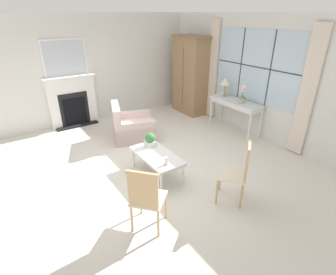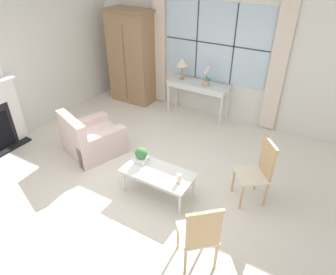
{
  "view_description": "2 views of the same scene",
  "coord_description": "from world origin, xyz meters",
  "px_view_note": "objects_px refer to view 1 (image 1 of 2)",
  "views": [
    {
      "loc": [
        4.04,
        -2.19,
        2.79
      ],
      "look_at": [
        0.23,
        0.38,
        0.59
      ],
      "focal_mm": 28.0,
      "sensor_mm": 36.0,
      "label": 1
    },
    {
      "loc": [
        2.41,
        -3.06,
        3.37
      ],
      "look_at": [
        0.39,
        0.36,
        0.84
      ],
      "focal_mm": 32.0,
      "sensor_mm": 36.0,
      "label": 2
    }
  ],
  "objects_px": {
    "accent_chair_wooden": "(146,196)",
    "potted_orchid": "(242,96)",
    "armoire": "(190,75)",
    "console_table": "(235,104)",
    "armchair_upholstered": "(132,128)",
    "side_chair_wooden": "(239,169)",
    "potted_plant_small": "(150,140)",
    "fireplace": "(72,98)",
    "coffee_table": "(157,156)",
    "pillar_candle": "(166,161)",
    "table_lamp": "(226,81)"
  },
  "relations": [
    {
      "from": "armoire",
      "to": "potted_plant_small",
      "type": "xyz_separation_m",
      "value": [
        2.08,
        -2.61,
        -0.55
      ]
    },
    {
      "from": "armoire",
      "to": "coffee_table",
      "type": "xyz_separation_m",
      "value": [
        2.44,
        -2.69,
        -0.73
      ]
    },
    {
      "from": "armoire",
      "to": "potted_orchid",
      "type": "distance_m",
      "value": 2.01
    },
    {
      "from": "fireplace",
      "to": "potted_orchid",
      "type": "distance_m",
      "value": 4.35
    },
    {
      "from": "side_chair_wooden",
      "to": "armoire",
      "type": "bearing_deg",
      "value": 152.05
    },
    {
      "from": "side_chair_wooden",
      "to": "potted_plant_small",
      "type": "xyz_separation_m",
      "value": [
        -1.72,
        -0.59,
        -0.03
      ]
    },
    {
      "from": "armoire",
      "to": "armchair_upholstered",
      "type": "bearing_deg",
      "value": -72.32
    },
    {
      "from": "potted_plant_small",
      "to": "accent_chair_wooden",
      "type": "bearing_deg",
      "value": -32.17
    },
    {
      "from": "coffee_table",
      "to": "potted_plant_small",
      "type": "height_order",
      "value": "potted_plant_small"
    },
    {
      "from": "fireplace",
      "to": "console_table",
      "type": "height_order",
      "value": "fireplace"
    },
    {
      "from": "armoire",
      "to": "side_chair_wooden",
      "type": "relative_size",
      "value": 2.1
    },
    {
      "from": "console_table",
      "to": "accent_chair_wooden",
      "type": "distance_m",
      "value": 3.98
    },
    {
      "from": "potted_plant_small",
      "to": "pillar_candle",
      "type": "xyz_separation_m",
      "value": [
        0.76,
        -0.13,
        -0.06
      ]
    },
    {
      "from": "fireplace",
      "to": "side_chair_wooden",
      "type": "distance_m",
      "value": 4.87
    },
    {
      "from": "fireplace",
      "to": "armoire",
      "type": "bearing_deg",
      "value": 74.45
    },
    {
      "from": "potted_orchid",
      "to": "potted_plant_small",
      "type": "relative_size",
      "value": 1.69
    },
    {
      "from": "armoire",
      "to": "potted_orchid",
      "type": "xyz_separation_m",
      "value": [
        2.01,
        -0.01,
        -0.13
      ]
    },
    {
      "from": "accent_chair_wooden",
      "to": "fireplace",
      "type": "bearing_deg",
      "value": 176.17
    },
    {
      "from": "fireplace",
      "to": "console_table",
      "type": "distance_m",
      "value": 4.24
    },
    {
      "from": "armoire",
      "to": "accent_chair_wooden",
      "type": "relative_size",
      "value": 2.18
    },
    {
      "from": "side_chair_wooden",
      "to": "pillar_candle",
      "type": "distance_m",
      "value": 1.21
    },
    {
      "from": "accent_chair_wooden",
      "to": "potted_orchid",
      "type": "bearing_deg",
      "value": 113.75
    },
    {
      "from": "console_table",
      "to": "side_chair_wooden",
      "type": "xyz_separation_m",
      "value": [
        2.01,
        -2.05,
        -0.13
      ]
    },
    {
      "from": "armoire",
      "to": "console_table",
      "type": "height_order",
      "value": "armoire"
    },
    {
      "from": "coffee_table",
      "to": "side_chair_wooden",
      "type": "bearing_deg",
      "value": 26.31
    },
    {
      "from": "side_chair_wooden",
      "to": "potted_plant_small",
      "type": "bearing_deg",
      "value": -161.0
    },
    {
      "from": "console_table",
      "to": "coffee_table",
      "type": "bearing_deg",
      "value": -76.64
    },
    {
      "from": "table_lamp",
      "to": "pillar_candle",
      "type": "relative_size",
      "value": 3.14
    },
    {
      "from": "table_lamp",
      "to": "side_chair_wooden",
      "type": "height_order",
      "value": "table_lamp"
    },
    {
      "from": "armoire",
      "to": "console_table",
      "type": "relative_size",
      "value": 1.58
    },
    {
      "from": "side_chair_wooden",
      "to": "pillar_candle",
      "type": "height_order",
      "value": "side_chair_wooden"
    },
    {
      "from": "armchair_upholstered",
      "to": "pillar_candle",
      "type": "bearing_deg",
      "value": -10.72
    },
    {
      "from": "table_lamp",
      "to": "fireplace",
      "type": "bearing_deg",
      "value": -124.55
    },
    {
      "from": "armchair_upholstered",
      "to": "side_chair_wooden",
      "type": "distance_m",
      "value": 3.09
    },
    {
      "from": "armchair_upholstered",
      "to": "accent_chair_wooden",
      "type": "xyz_separation_m",
      "value": [
        2.81,
        -1.19,
        0.3
      ]
    },
    {
      "from": "fireplace",
      "to": "table_lamp",
      "type": "xyz_separation_m",
      "value": [
        2.27,
        3.3,
        0.44
      ]
    },
    {
      "from": "fireplace",
      "to": "table_lamp",
      "type": "bearing_deg",
      "value": 55.45
    },
    {
      "from": "console_table",
      "to": "potted_orchid",
      "type": "distance_m",
      "value": 0.34
    },
    {
      "from": "pillar_candle",
      "to": "armoire",
      "type": "bearing_deg",
      "value": 136.0
    },
    {
      "from": "pillar_candle",
      "to": "potted_plant_small",
      "type": "bearing_deg",
      "value": 170.2
    },
    {
      "from": "table_lamp",
      "to": "armchair_upholstered",
      "type": "relative_size",
      "value": 0.42
    },
    {
      "from": "armoire",
      "to": "coffee_table",
      "type": "distance_m",
      "value": 3.71
    },
    {
      "from": "pillar_candle",
      "to": "armchair_upholstered",
      "type": "bearing_deg",
      "value": 169.28
    },
    {
      "from": "accent_chair_wooden",
      "to": "coffee_table",
      "type": "xyz_separation_m",
      "value": [
        -1.11,
        0.85,
        -0.18
      ]
    },
    {
      "from": "fireplace",
      "to": "coffee_table",
      "type": "bearing_deg",
      "value": 9.36
    },
    {
      "from": "armoire",
      "to": "table_lamp",
      "type": "height_order",
      "value": "armoire"
    },
    {
      "from": "side_chair_wooden",
      "to": "coffee_table",
      "type": "bearing_deg",
      "value": -153.69
    },
    {
      "from": "console_table",
      "to": "armchair_upholstered",
      "type": "distance_m",
      "value": 2.64
    },
    {
      "from": "potted_orchid",
      "to": "armchair_upholstered",
      "type": "height_order",
      "value": "potted_orchid"
    },
    {
      "from": "fireplace",
      "to": "potted_orchid",
      "type": "height_order",
      "value": "fireplace"
    }
  ]
}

